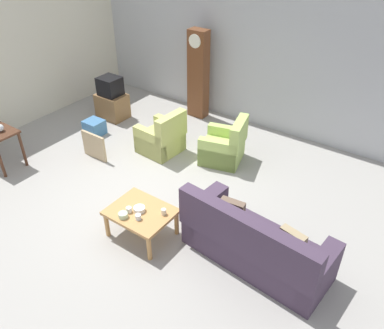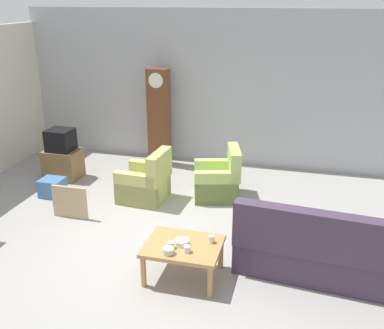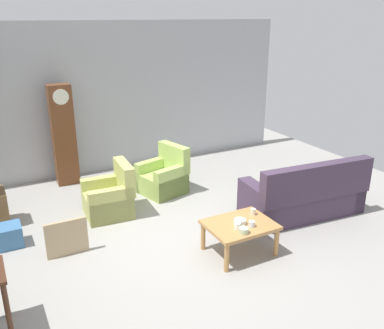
{
  "view_description": "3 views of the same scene",
  "coord_description": "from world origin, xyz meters",
  "px_view_note": "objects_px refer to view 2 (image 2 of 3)",
  "views": [
    {
      "loc": [
        3.7,
        -3.96,
        4.32
      ],
      "look_at": [
        0.78,
        0.16,
        0.91
      ],
      "focal_mm": 36.54,
      "sensor_mm": 36.0,
      "label": 1
    },
    {
      "loc": [
        1.86,
        -5.46,
        3.41
      ],
      "look_at": [
        0.28,
        0.49,
        1.07
      ],
      "focal_mm": 41.62,
      "sensor_mm": 36.0,
      "label": 2
    },
    {
      "loc": [
        -2.6,
        -5.13,
        3.31
      ],
      "look_at": [
        0.22,
        0.19,
        1.12
      ],
      "focal_mm": 38.74,
      "sensor_mm": 36.0,
      "label": 3
    }
  ],
  "objects_px": {
    "couch_floral": "(319,251)",
    "armchair_olive_far": "(218,181)",
    "tv_crt": "(60,140)",
    "tv_stand_cabinet": "(63,164)",
    "armchair_olive_near": "(146,184)",
    "cup_cream_tall": "(211,239)",
    "coffee_table_wood": "(183,249)",
    "grandfather_clock": "(159,117)",
    "storage_box_blue": "(52,187)",
    "cup_white_porcelain": "(171,245)",
    "framed_picture_leaning": "(70,202)",
    "cup_blue_rimmed": "(187,249)",
    "bowl_shallow_green": "(168,251)",
    "bowl_white_stacked": "(182,242)"
  },
  "relations": [
    {
      "from": "couch_floral",
      "to": "armchair_olive_far",
      "type": "height_order",
      "value": "couch_floral"
    },
    {
      "from": "tv_crt",
      "to": "armchair_olive_far",
      "type": "bearing_deg",
      "value": -1.67
    },
    {
      "from": "tv_stand_cabinet",
      "to": "tv_crt",
      "type": "bearing_deg",
      "value": 0.0
    },
    {
      "from": "couch_floral",
      "to": "armchair_olive_near",
      "type": "distance_m",
      "value": 3.36
    },
    {
      "from": "cup_cream_tall",
      "to": "tv_crt",
      "type": "bearing_deg",
      "value": 145.12
    },
    {
      "from": "coffee_table_wood",
      "to": "grandfather_clock",
      "type": "bearing_deg",
      "value": 112.73
    },
    {
      "from": "armchair_olive_far",
      "to": "storage_box_blue",
      "type": "relative_size",
      "value": 2.38
    },
    {
      "from": "armchair_olive_near",
      "to": "cup_white_porcelain",
      "type": "relative_size",
      "value": 10.79
    },
    {
      "from": "armchair_olive_near",
      "to": "tv_stand_cabinet",
      "type": "distance_m",
      "value": 2.02
    },
    {
      "from": "framed_picture_leaning",
      "to": "storage_box_blue",
      "type": "relative_size",
      "value": 1.49
    },
    {
      "from": "armchair_olive_far",
      "to": "tv_stand_cabinet",
      "type": "height_order",
      "value": "armchair_olive_far"
    },
    {
      "from": "grandfather_clock",
      "to": "tv_crt",
      "type": "height_order",
      "value": "grandfather_clock"
    },
    {
      "from": "tv_stand_cabinet",
      "to": "cup_blue_rimmed",
      "type": "xyz_separation_m",
      "value": [
        3.32,
        -2.78,
        0.23
      ]
    },
    {
      "from": "grandfather_clock",
      "to": "couch_floral",
      "type": "bearing_deg",
      "value": -45.96
    },
    {
      "from": "bowl_shallow_green",
      "to": "storage_box_blue",
      "type": "bearing_deg",
      "value": 144.47
    },
    {
      "from": "tv_stand_cabinet",
      "to": "cup_blue_rimmed",
      "type": "distance_m",
      "value": 4.34
    },
    {
      "from": "tv_crt",
      "to": "bowl_white_stacked",
      "type": "relative_size",
      "value": 2.76
    },
    {
      "from": "bowl_white_stacked",
      "to": "coffee_table_wood",
      "type": "bearing_deg",
      "value": 46.91
    },
    {
      "from": "armchair_olive_far",
      "to": "tv_stand_cabinet",
      "type": "distance_m",
      "value": 3.17
    },
    {
      "from": "storage_box_blue",
      "to": "bowl_shallow_green",
      "type": "bearing_deg",
      "value": -35.53
    },
    {
      "from": "coffee_table_wood",
      "to": "framed_picture_leaning",
      "type": "xyz_separation_m",
      "value": [
        -2.24,
        1.11,
        -0.13
      ]
    },
    {
      "from": "couch_floral",
      "to": "grandfather_clock",
      "type": "distance_m",
      "value": 4.79
    },
    {
      "from": "coffee_table_wood",
      "to": "storage_box_blue",
      "type": "distance_m",
      "value": 3.48
    },
    {
      "from": "cup_cream_tall",
      "to": "grandfather_clock",
      "type": "bearing_deg",
      "value": 117.63
    },
    {
      "from": "armchair_olive_far",
      "to": "grandfather_clock",
      "type": "relative_size",
      "value": 0.47
    },
    {
      "from": "tv_crt",
      "to": "framed_picture_leaning",
      "type": "xyz_separation_m",
      "value": [
        0.99,
        -1.51,
        -0.52
      ]
    },
    {
      "from": "cup_blue_rimmed",
      "to": "framed_picture_leaning",
      "type": "bearing_deg",
      "value": 151.44
    },
    {
      "from": "armchair_olive_near",
      "to": "tv_crt",
      "type": "distance_m",
      "value": 2.08
    },
    {
      "from": "grandfather_clock",
      "to": "framed_picture_leaning",
      "type": "height_order",
      "value": "grandfather_clock"
    },
    {
      "from": "cup_white_porcelain",
      "to": "grandfather_clock",
      "type": "bearing_deg",
      "value": 110.6
    },
    {
      "from": "coffee_table_wood",
      "to": "tv_crt",
      "type": "height_order",
      "value": "tv_crt"
    },
    {
      "from": "tv_stand_cabinet",
      "to": "cup_blue_rimmed",
      "type": "bearing_deg",
      "value": -39.91
    },
    {
      "from": "tv_crt",
      "to": "bowl_white_stacked",
      "type": "height_order",
      "value": "tv_crt"
    },
    {
      "from": "couch_floral",
      "to": "tv_stand_cabinet",
      "type": "xyz_separation_m",
      "value": [
        -4.9,
        2.14,
        -0.06
      ]
    },
    {
      "from": "tv_stand_cabinet",
      "to": "storage_box_blue",
      "type": "xyz_separation_m",
      "value": [
        0.25,
        -0.83,
        -0.13
      ]
    },
    {
      "from": "cup_white_porcelain",
      "to": "cup_blue_rimmed",
      "type": "distance_m",
      "value": 0.22
    },
    {
      "from": "storage_box_blue",
      "to": "bowl_shallow_green",
      "type": "xyz_separation_m",
      "value": [
        2.86,
        -2.04,
        0.35
      ]
    },
    {
      "from": "couch_floral",
      "to": "bowl_white_stacked",
      "type": "xyz_separation_m",
      "value": [
        -1.68,
        -0.49,
        0.16
      ]
    },
    {
      "from": "armchair_olive_near",
      "to": "tv_stand_cabinet",
      "type": "xyz_separation_m",
      "value": [
        -1.95,
        0.54,
        -0.01
      ]
    },
    {
      "from": "tv_stand_cabinet",
      "to": "bowl_white_stacked",
      "type": "distance_m",
      "value": 4.16
    },
    {
      "from": "armchair_olive_near",
      "to": "bowl_white_stacked",
      "type": "bearing_deg",
      "value": -58.72
    },
    {
      "from": "storage_box_blue",
      "to": "cup_cream_tall",
      "type": "distance_m",
      "value": 3.72
    },
    {
      "from": "armchair_olive_near",
      "to": "cup_blue_rimmed",
      "type": "xyz_separation_m",
      "value": [
        1.38,
        -2.24,
        0.21
      ]
    },
    {
      "from": "grandfather_clock",
      "to": "bowl_white_stacked",
      "type": "distance_m",
      "value": 4.26
    },
    {
      "from": "storage_box_blue",
      "to": "bowl_white_stacked",
      "type": "xyz_separation_m",
      "value": [
        2.97,
        -1.8,
        0.35
      ]
    },
    {
      "from": "tv_stand_cabinet",
      "to": "framed_picture_leaning",
      "type": "xyz_separation_m",
      "value": [
        0.99,
        -1.51,
        -0.02
      ]
    },
    {
      "from": "cup_white_porcelain",
      "to": "cup_cream_tall",
      "type": "distance_m",
      "value": 0.52
    },
    {
      "from": "armchair_olive_near",
      "to": "grandfather_clock",
      "type": "distance_m",
      "value": 1.98
    },
    {
      "from": "cup_cream_tall",
      "to": "armchair_olive_far",
      "type": "bearing_deg",
      "value": 99.39
    },
    {
      "from": "armchair_olive_far",
      "to": "storage_box_blue",
      "type": "bearing_deg",
      "value": -165.78
    }
  ]
}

